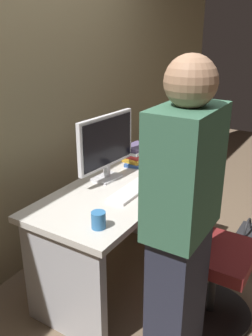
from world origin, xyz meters
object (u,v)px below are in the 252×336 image
office_chair (206,254)px  handbag (245,246)px  keyboard (133,190)px  cup_near_keyboard (98,220)px  desk (120,218)px  mouse (153,174)px  monitor (106,144)px  book_stack (136,154)px  person_at_desk (181,231)px

office_chair → handbag: size_ratio=2.49×
keyboard → cup_near_keyboard: (-0.49, -0.08, 0.04)m
cup_near_keyboard → handbag: cup_near_keyboard is taller
desk → mouse: 0.39m
monitor → handbag: (0.60, -0.88, -0.85)m
book_stack → handbag: (0.23, -0.85, -0.67)m
cup_near_keyboard → mouse: bearing=5.9°
book_stack → cup_near_keyboard: bearing=-161.5°
office_chair → handbag: 0.74m
person_at_desk → cup_near_keyboard: person_at_desk is taller
person_at_desk → book_stack: (0.91, 0.77, -0.04)m
monitor → keyboard: size_ratio=1.26×
office_chair → cup_near_keyboard: office_chair is taller
monitor → keyboard: monitor is taller
desk → book_stack: bearing=16.4°
person_at_desk → book_stack: bearing=40.3°
desk → office_chair: (0.00, -0.63, -0.07)m
mouse → handbag: mouse is taller
cup_near_keyboard → book_stack: (0.93, 0.31, 0.03)m
office_chair → mouse: size_ratio=9.40×
desk → person_at_desk: 0.86m
person_at_desk → monitor: bearing=55.7°
mouse → cup_near_keyboard: cup_near_keyboard is taller
keyboard → handbag: (0.68, -0.62, -0.60)m
person_at_desk → keyboard: bearing=49.5°
office_chair → monitor: bearing=84.6°
cup_near_keyboard → monitor: bearing=30.6°
desk → monitor: size_ratio=2.46×
monitor → cup_near_keyboard: monitor is taller
office_chair → cup_near_keyboard: bearing=138.2°
desk → handbag: (0.67, -0.72, -0.36)m
office_chair → monitor: size_ratio=1.74×
monitor → handbag: size_ratio=1.43×
keyboard → handbag: keyboard is taller
desk → handbag: size_ratio=3.52×
office_chair → person_at_desk: 0.63m
handbag → mouse: bearing=122.1°
desk → office_chair: office_chair is taller
monitor → cup_near_keyboard: size_ratio=5.77×
person_at_desk → book_stack: person_at_desk is taller
monitor → desk: bearing=-116.9°
person_at_desk → cup_near_keyboard: (-0.03, 0.46, -0.06)m
monitor → mouse: bearing=-51.2°
handbag → cup_near_keyboard: bearing=155.2°
office_chair → mouse: (0.28, 0.53, 0.32)m
person_at_desk → mouse: person_at_desk is taller
desk → cup_near_keyboard: size_ratio=14.20×
desk → book_stack: (0.44, 0.13, 0.31)m
cup_near_keyboard → handbag: 1.44m
office_chair → keyboard: office_chair is taller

